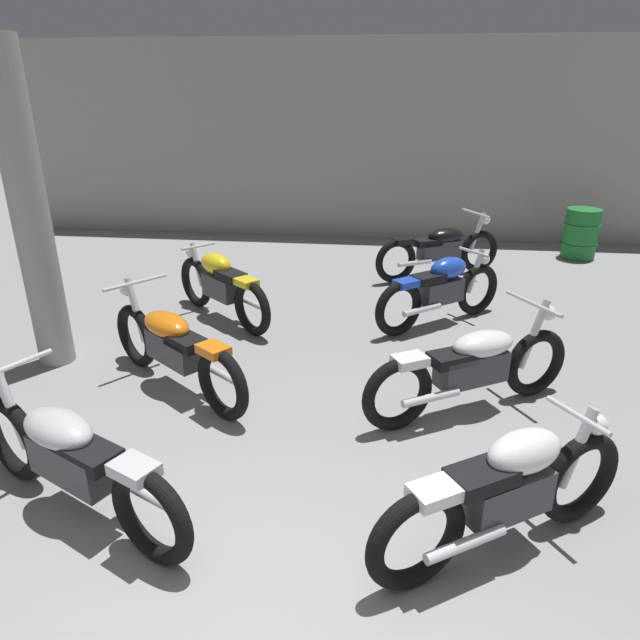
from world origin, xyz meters
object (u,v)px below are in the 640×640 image
motorcycle_right_row_2 (441,289)px  oil_drum (581,234)px  motorcycle_right_row_0 (508,490)px  motorcycle_left_row_1 (174,346)px  motorcycle_left_row_0 (71,458)px  motorcycle_right_row_1 (473,366)px  motorcycle_right_row_3 (440,249)px  motorcycle_left_row_2 (221,285)px  support_pillar (30,214)px

motorcycle_right_row_2 → oil_drum: motorcycle_right_row_2 is taller
motorcycle_right_row_0 → motorcycle_left_row_1: bearing=147.5°
motorcycle_left_row_0 → motorcycle_right_row_0: motorcycle_left_row_0 is taller
motorcycle_right_row_1 → motorcycle_right_row_3: bearing=89.9°
motorcycle_left_row_0 → motorcycle_left_row_2: (-0.01, 3.60, 0.01)m
motorcycle_left_row_0 → motorcycle_right_row_3: size_ratio=1.02×
motorcycle_right_row_1 → oil_drum: bearing=65.2°
motorcycle_left_row_2 → motorcycle_right_row_0: same height
motorcycle_right_row_1 → motorcycle_right_row_3: same height
motorcycle_right_row_3 → oil_drum: size_ratio=2.30×
support_pillar → motorcycle_right_row_3: bearing=39.0°
motorcycle_left_row_1 → motorcycle_right_row_2: (2.67, 1.98, 0.01)m
motorcycle_right_row_0 → motorcycle_right_row_1: motorcycle_right_row_1 is taller
motorcycle_left_row_1 → motorcycle_right_row_1: bearing=-1.7°
support_pillar → motorcycle_left_row_0: 2.89m
motorcycle_left_row_1 → support_pillar: bearing=163.9°
motorcycle_left_row_1 → oil_drum: bearing=45.2°
motorcycle_left_row_0 → motorcycle_right_row_1: bearing=31.0°
oil_drum → motorcycle_left_row_0: bearing=-126.9°
motorcycle_left_row_0 → motorcycle_left_row_1: 1.78m
motorcycle_right_row_3 → motorcycle_right_row_0: bearing=-90.1°
motorcycle_left_row_0 → motorcycle_left_row_2: size_ratio=1.29×
motorcycle_left_row_1 → motorcycle_left_row_2: size_ratio=1.16×
motorcycle_right_row_0 → motorcycle_right_row_2: size_ratio=1.07×
motorcycle_right_row_0 → motorcycle_right_row_2: (-0.12, 3.75, 0.00)m
motorcycle_left_row_0 → motorcycle_right_row_0: bearing=0.1°
motorcycle_right_row_2 → motorcycle_right_row_1: bearing=-86.6°
oil_drum → motorcycle_left_row_1: bearing=-134.8°
motorcycle_left_row_2 → oil_drum: (5.33, 3.50, -0.03)m
support_pillar → motorcycle_right_row_0: bearing=-27.3°
support_pillar → motorcycle_right_row_3: support_pillar is taller
motorcycle_right_row_2 → motorcycle_right_row_3: (0.13, 1.94, -0.01)m
motorcycle_right_row_1 → oil_drum: size_ratio=2.27×
motorcycle_right_row_2 → motorcycle_left_row_2: bearing=-176.6°
motorcycle_right_row_1 → motorcycle_left_row_2: bearing=146.3°
motorcycle_right_row_0 → motorcycle_right_row_1: 1.70m
motorcycle_left_row_2 → motorcycle_right_row_1: size_ratio=0.80×
motorcycle_left_row_0 → motorcycle_left_row_1: bearing=88.5°
motorcycle_left_row_0 → motorcycle_left_row_1: same height
motorcycle_right_row_1 → motorcycle_right_row_2: (-0.12, 2.06, 0.01)m
motorcycle_right_row_0 → motorcycle_right_row_2: same height
motorcycle_left_row_1 → oil_drum: size_ratio=2.11×
motorcycle_left_row_0 → motorcycle_right_row_1: (2.84, 1.70, 0.00)m
motorcycle_left_row_1 → motorcycle_right_row_1: (2.79, -0.08, 0.00)m
motorcycle_right_row_2 → support_pillar: bearing=-159.8°
motorcycle_left_row_2 → motorcycle_right_row_3: bearing=36.4°
motorcycle_right_row_0 → motorcycle_right_row_2: bearing=91.8°
motorcycle_right_row_2 → motorcycle_right_row_3: bearing=86.2°
motorcycle_left_row_0 → motorcycle_left_row_1: (0.05, 1.78, 0.00)m
motorcycle_right_row_1 → motorcycle_right_row_0: bearing=-90.1°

